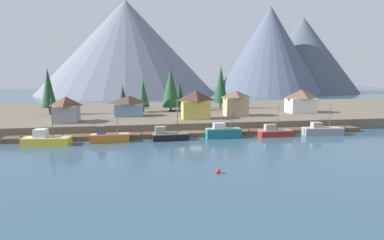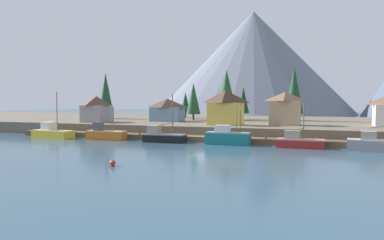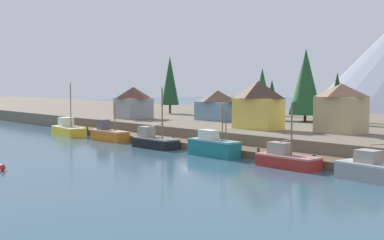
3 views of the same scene
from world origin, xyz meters
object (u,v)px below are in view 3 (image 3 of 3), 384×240
at_px(fishing_boat_yellow, 68,129).
at_px(conifer_back_left, 272,95).
at_px(conifer_near_left, 337,92).
at_px(conifer_near_right, 262,90).
at_px(conifer_mid_left, 306,82).
at_px(house_blue, 218,105).
at_px(house_yellow, 258,104).
at_px(fishing_boat_red, 287,159).
at_px(conifer_mid_right, 170,81).
at_px(house_grey, 133,102).
at_px(channel_buoy, 2,167).
at_px(fishing_boat_black, 154,141).
at_px(house_tan, 341,108).
at_px(fishing_boat_grey, 380,172).
at_px(fishing_boat_orange, 109,134).
at_px(fishing_boat_teal, 213,147).

distance_m(fishing_boat_yellow, conifer_back_left, 42.73).
relative_size(fishing_boat_yellow, conifer_near_left, 1.07).
distance_m(conifer_near_right, conifer_mid_left, 8.71).
distance_m(house_blue, house_yellow, 18.66).
xyz_separation_m(fishing_boat_red, conifer_mid_right, (-54.24, 27.81, 8.94)).
bearing_deg(conifer_near_left, conifer_mid_left, -124.84).
bearing_deg(house_grey, conifer_near_right, 41.88).
distance_m(conifer_near_left, conifer_mid_left, 6.19).
relative_size(fishing_boat_red, house_blue, 0.93).
bearing_deg(conifer_back_left, house_grey, -114.32).
distance_m(fishing_boat_red, channel_buoy, 30.94).
bearing_deg(fishing_boat_black, channel_buoy, -80.67).
height_order(fishing_boat_black, conifer_near_left, conifer_near_left).
bearing_deg(conifer_mid_right, fishing_boat_yellow, -78.19).
relative_size(conifer_near_right, conifer_mid_right, 0.75).
xyz_separation_m(house_tan, house_yellow, (-11.66, -3.82, 0.21)).
height_order(house_tan, conifer_back_left, conifer_back_left).
relative_size(house_blue, house_yellow, 1.07).
bearing_deg(house_yellow, fishing_boat_grey, -26.65).
bearing_deg(house_tan, house_grey, -174.18).
bearing_deg(conifer_mid_right, fishing_boat_grey, -23.28).
relative_size(fishing_boat_yellow, fishing_boat_orange, 1.20).
height_order(fishing_boat_black, conifer_mid_left, conifer_mid_left).
relative_size(fishing_boat_orange, conifer_near_right, 0.81).
height_order(conifer_mid_left, conifer_mid_right, conifer_mid_left).
relative_size(fishing_boat_orange, conifer_mid_right, 0.61).
distance_m(house_grey, conifer_near_right, 24.74).
xyz_separation_m(fishing_boat_teal, house_yellow, (-3.72, 12.94, 4.93)).
xyz_separation_m(fishing_boat_black, fishing_boat_teal, (11.89, 0.36, 0.26)).
relative_size(fishing_boat_black, house_grey, 1.43).
height_order(fishing_boat_yellow, fishing_boat_orange, fishing_boat_yellow).
xyz_separation_m(house_grey, channel_buoy, (27.62, -36.86, -5.27)).
bearing_deg(house_blue, house_grey, -149.02).
bearing_deg(fishing_boat_red, conifer_mid_right, 152.88).
relative_size(house_tan, house_grey, 1.12).
bearing_deg(channel_buoy, fishing_boat_red, 51.80).
bearing_deg(conifer_back_left, conifer_mid_right, -149.49).
xyz_separation_m(house_blue, conifer_mid_left, (12.31, 9.83, 4.26)).
height_order(fishing_boat_yellow, house_yellow, house_yellow).
bearing_deg(fishing_boat_teal, house_yellow, 106.53).
relative_size(house_tan, conifer_near_left, 0.78).
relative_size(fishing_boat_black, fishing_boat_grey, 0.96).
height_order(house_grey, conifer_near_left, conifer_near_left).
distance_m(fishing_boat_red, house_tan, 18.08).
height_order(fishing_boat_black, fishing_boat_teal, fishing_boat_black).
relative_size(conifer_near_right, conifer_mid_left, 0.75).
xyz_separation_m(fishing_boat_yellow, house_grey, (1.52, 13.25, 4.57)).
xyz_separation_m(fishing_boat_yellow, fishing_boat_red, (48.28, 0.70, -0.12)).
bearing_deg(conifer_back_left, fishing_boat_grey, -40.87).
distance_m(conifer_near_right, channel_buoy, 54.65).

